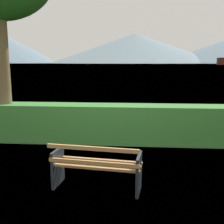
# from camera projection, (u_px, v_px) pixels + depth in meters

# --- Properties ---
(ground_plane) EXTENTS (1400.00, 1400.00, 0.00)m
(ground_plane) POSITION_uv_depth(u_px,v_px,m) (97.00, 188.00, 4.95)
(ground_plane) COLOR olive
(water_surface) EXTENTS (620.00, 620.00, 0.00)m
(water_surface) POSITION_uv_depth(u_px,v_px,m) (134.00, 64.00, 305.07)
(water_surface) COLOR #7A99A8
(water_surface) RESTS_ON ground_plane
(park_bench) EXTENTS (1.63, 0.77, 0.87)m
(park_bench) POSITION_uv_depth(u_px,v_px,m) (96.00, 167.00, 4.82)
(park_bench) COLOR #A0703F
(park_bench) RESTS_ON ground_plane
(hedge_row) EXTENTS (12.62, 0.80, 1.06)m
(hedge_row) POSITION_uv_depth(u_px,v_px,m) (111.00, 124.00, 7.70)
(hedge_row) COLOR #387A33
(hedge_row) RESTS_ON ground_plane
(distant_hills) EXTENTS (859.88, 370.48, 77.11)m
(distant_hills) POSITION_uv_depth(u_px,v_px,m) (135.00, 46.00, 541.41)
(distant_hills) COLOR slate
(distant_hills) RESTS_ON ground_plane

